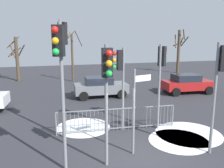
# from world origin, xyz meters

# --- Properties ---
(ground_plane) EXTENTS (60.00, 60.00, 0.00)m
(ground_plane) POSITION_xyz_m (0.00, 0.00, 0.00)
(ground_plane) COLOR #2D2D33
(traffic_light_mid_right) EXTENTS (0.39, 0.54, 4.70)m
(traffic_light_mid_right) POSITION_xyz_m (-2.67, -0.24, 3.44)
(traffic_light_mid_right) COLOR slate
(traffic_light_mid_right) RESTS_ON ground
(traffic_light_rear_left) EXTENTS (0.56, 0.37, 4.09)m
(traffic_light_rear_left) POSITION_xyz_m (2.82, -0.51, 3.00)
(traffic_light_rear_left) COLOR slate
(traffic_light_rear_left) RESTS_ON ground
(traffic_light_mid_left) EXTENTS (0.33, 0.57, 4.04)m
(traffic_light_mid_left) POSITION_xyz_m (-1.26, -0.35, 2.97)
(traffic_light_mid_left) COLOR slate
(traffic_light_mid_left) RESTS_ON ground
(traffic_light_foreground_left) EXTENTS (0.43, 0.50, 4.96)m
(traffic_light_foreground_left) POSITION_xyz_m (-2.34, 2.56, 3.62)
(traffic_light_foreground_left) COLOR slate
(traffic_light_foreground_left) RESTS_ON ground
(traffic_light_rear_right) EXTENTS (0.50, 0.44, 3.97)m
(traffic_light_rear_right) POSITION_xyz_m (2.02, 2.33, 2.91)
(traffic_light_rear_right) COLOR slate
(traffic_light_rear_right) RESTS_ON ground
(traffic_light_foreground_right) EXTENTS (0.57, 0.33, 3.82)m
(traffic_light_foreground_right) POSITION_xyz_m (0.12, 2.61, 2.80)
(traffic_light_foreground_right) COLOR slate
(traffic_light_foreground_right) RESTS_ON ground
(direction_sign_post) EXTENTS (0.77, 0.26, 3.17)m
(direction_sign_post) POSITION_xyz_m (-0.05, 0.29, 1.77)
(direction_sign_post) COLOR slate
(direction_sign_post) RESTS_ON ground
(pedestrian_guard_railing) EXTENTS (5.58, 0.45, 1.07)m
(pedestrian_guard_railing) POSITION_xyz_m (-0.01, 2.55, 0.55)
(pedestrian_guard_railing) COLOR slate
(pedestrian_guard_railing) RESTS_ON ground
(car_grey_far) EXTENTS (3.88, 2.09, 1.47)m
(car_grey_far) POSITION_xyz_m (0.71, 8.95, 0.77)
(car_grey_far) COLOR slate
(car_grey_far) RESTS_ON ground
(car_red_trailing) EXTENTS (3.92, 2.18, 1.47)m
(car_red_trailing) POSITION_xyz_m (7.46, 8.28, 0.77)
(car_red_trailing) COLOR maroon
(car_red_trailing) RESTS_ON ground
(bare_tree_left) EXTENTS (1.46, 1.60, 5.26)m
(bare_tree_left) POSITION_xyz_m (12.63, 17.99, 2.79)
(bare_tree_left) COLOR #473828
(bare_tree_left) RESTS_ON ground
(bare_tree_centre) EXTENTS (1.74, 1.52, 4.37)m
(bare_tree_centre) POSITION_xyz_m (-5.71, 17.47, 2.33)
(bare_tree_centre) COLOR #473828
(bare_tree_centre) RESTS_ON ground
(bare_tree_right) EXTENTS (1.62, 1.61, 4.96)m
(bare_tree_right) POSITION_xyz_m (-0.47, 15.67, 2.51)
(bare_tree_right) COLOR #473828
(bare_tree_right) RESTS_ON ground
(snow_patch_kerb) EXTENTS (2.50, 2.50, 0.01)m
(snow_patch_kerb) POSITION_xyz_m (2.13, 0.77, 0.01)
(snow_patch_kerb) COLOR white
(snow_patch_kerb) RESTS_ON ground
(snow_patch_island) EXTENTS (2.58, 2.58, 0.01)m
(snow_patch_island) POSITION_xyz_m (-1.46, 3.39, 0.01)
(snow_patch_island) COLOR white
(snow_patch_island) RESTS_ON ground
(snow_patch_verge) EXTENTS (2.93, 2.93, 0.01)m
(snow_patch_verge) POSITION_xyz_m (2.95, 1.31, 0.01)
(snow_patch_verge) COLOR white
(snow_patch_verge) RESTS_ON ground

